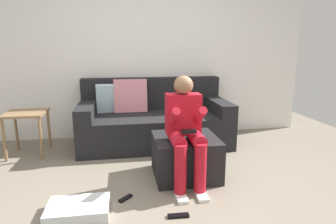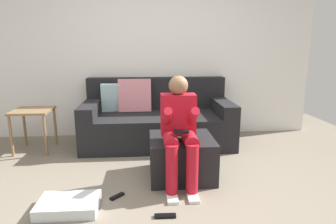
{
  "view_description": "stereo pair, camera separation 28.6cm",
  "coord_description": "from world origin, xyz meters",
  "px_view_note": "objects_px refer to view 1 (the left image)",
  "views": [
    {
      "loc": [
        -0.39,
        -2.35,
        1.38
      ],
      "look_at": [
        0.17,
        1.07,
        0.6
      ],
      "focal_mm": 30.75,
      "sensor_mm": 36.0,
      "label": 1
    },
    {
      "loc": [
        -0.1,
        -2.38,
        1.38
      ],
      "look_at": [
        0.17,
        1.07,
        0.6
      ],
      "focal_mm": 30.75,
      "sensor_mm": 36.0,
      "label": 2
    }
  ],
  "objects_px": {
    "remote_near_ottoman": "(178,216)",
    "person_seated": "(186,127)",
    "side_table": "(26,119)",
    "storage_bin": "(78,209)",
    "remote_by_storage_bin": "(126,198)",
    "couch_sectional": "(153,121)",
    "ottoman": "(185,156)"
  },
  "relations": [
    {
      "from": "ottoman",
      "to": "remote_by_storage_bin",
      "type": "height_order",
      "value": "ottoman"
    },
    {
      "from": "remote_near_ottoman",
      "to": "person_seated",
      "type": "bearing_deg",
      "value": 73.71
    },
    {
      "from": "person_seated",
      "to": "remote_by_storage_bin",
      "type": "bearing_deg",
      "value": -160.47
    },
    {
      "from": "storage_bin",
      "to": "remote_by_storage_bin",
      "type": "relative_size",
      "value": 3.41
    },
    {
      "from": "ottoman",
      "to": "couch_sectional",
      "type": "bearing_deg",
      "value": 100.82
    },
    {
      "from": "side_table",
      "to": "remote_by_storage_bin",
      "type": "xyz_separation_m",
      "value": [
        1.22,
        -1.37,
        -0.46
      ]
    },
    {
      "from": "couch_sectional",
      "to": "side_table",
      "type": "bearing_deg",
      "value": -172.81
    },
    {
      "from": "couch_sectional",
      "to": "storage_bin",
      "type": "xyz_separation_m",
      "value": [
        -0.83,
        -1.77,
        -0.28
      ]
    },
    {
      "from": "person_seated",
      "to": "remote_near_ottoman",
      "type": "relative_size",
      "value": 6.16
    },
    {
      "from": "remote_by_storage_bin",
      "to": "remote_near_ottoman",
      "type": "bearing_deg",
      "value": -84.28
    },
    {
      "from": "couch_sectional",
      "to": "remote_by_storage_bin",
      "type": "xyz_separation_m",
      "value": [
        -0.44,
        -1.58,
        -0.32
      ]
    },
    {
      "from": "person_seated",
      "to": "storage_bin",
      "type": "distance_m",
      "value": 1.22
    },
    {
      "from": "ottoman",
      "to": "remote_near_ottoman",
      "type": "distance_m",
      "value": 0.83
    },
    {
      "from": "person_seated",
      "to": "storage_bin",
      "type": "height_order",
      "value": "person_seated"
    },
    {
      "from": "couch_sectional",
      "to": "remote_near_ottoman",
      "type": "xyz_separation_m",
      "value": [
        -0.01,
        -1.94,
        -0.32
      ]
    },
    {
      "from": "ottoman",
      "to": "remote_near_ottoman",
      "type": "bearing_deg",
      "value": -106.67
    },
    {
      "from": "remote_near_ottoman",
      "to": "side_table",
      "type": "bearing_deg",
      "value": 135.01
    },
    {
      "from": "person_seated",
      "to": "remote_near_ottoman",
      "type": "distance_m",
      "value": 0.85
    },
    {
      "from": "side_table",
      "to": "remote_near_ottoman",
      "type": "distance_m",
      "value": 2.44
    },
    {
      "from": "remote_by_storage_bin",
      "to": "side_table",
      "type": "bearing_deg",
      "value": 87.15
    },
    {
      "from": "remote_by_storage_bin",
      "to": "storage_bin",
      "type": "bearing_deg",
      "value": 160.91
    },
    {
      "from": "person_seated",
      "to": "side_table",
      "type": "relative_size",
      "value": 1.94
    },
    {
      "from": "ottoman",
      "to": "person_seated",
      "type": "xyz_separation_m",
      "value": [
        -0.05,
        -0.2,
        0.39
      ]
    },
    {
      "from": "remote_near_ottoman",
      "to": "couch_sectional",
      "type": "bearing_deg",
      "value": 91.11
    },
    {
      "from": "ottoman",
      "to": "side_table",
      "type": "relative_size",
      "value": 1.19
    },
    {
      "from": "couch_sectional",
      "to": "ottoman",
      "type": "distance_m",
      "value": 1.19
    },
    {
      "from": "side_table",
      "to": "couch_sectional",
      "type": "bearing_deg",
      "value": 7.19
    },
    {
      "from": "remote_near_ottoman",
      "to": "remote_by_storage_bin",
      "type": "relative_size",
      "value": 1.2
    },
    {
      "from": "couch_sectional",
      "to": "ottoman",
      "type": "height_order",
      "value": "couch_sectional"
    },
    {
      "from": "ottoman",
      "to": "side_table",
      "type": "distance_m",
      "value": 2.13
    },
    {
      "from": "storage_bin",
      "to": "side_table",
      "type": "relative_size",
      "value": 0.9
    },
    {
      "from": "ottoman",
      "to": "side_table",
      "type": "height_order",
      "value": "side_table"
    }
  ]
}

